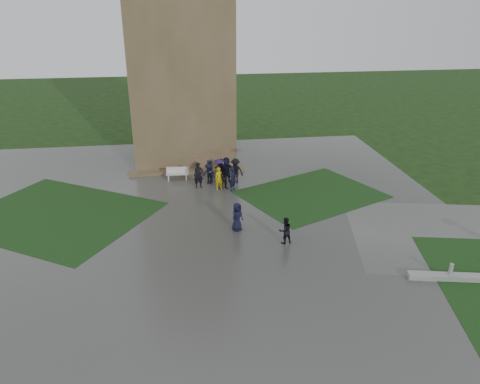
{
  "coord_description": "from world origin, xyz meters",
  "views": [
    {
      "loc": [
        -0.68,
        -24.25,
        12.95
      ],
      "look_at": [
        3.2,
        3.36,
        1.2
      ],
      "focal_mm": 35.0,
      "sensor_mm": 36.0,
      "label": 1
    }
  ],
  "objects": [
    {
      "name": "visitor_cluster",
      "position": [
        2.49,
        7.88,
        1.25
      ],
      "size": [
        3.93,
        3.52,
        2.64
      ],
      "color": "black",
      "rests_on": "plaza"
    },
    {
      "name": "ground",
      "position": [
        0.0,
        0.0,
        0.0
      ],
      "size": [
        120.0,
        120.0,
        0.0
      ],
      "primitive_type": "plane",
      "color": "black"
    },
    {
      "name": "pedestrian_near",
      "position": [
        5.06,
        -1.55,
        0.8
      ],
      "size": [
        0.84,
        0.6,
        1.56
      ],
      "primitive_type": "imported",
      "rotation": [
        0.0,
        0.0,
        3.38
      ],
      "color": "black",
      "rests_on": "plaza"
    },
    {
      "name": "lawn_inset_left",
      "position": [
        -8.5,
        4.0,
        0.03
      ],
      "size": [
        14.1,
        13.46,
        0.01
      ],
      "primitive_type": "cube",
      "rotation": [
        0.0,
        0.0,
        -0.56
      ],
      "color": "black",
      "rests_on": "plaza"
    },
    {
      "name": "lawn_inset_right",
      "position": [
        8.5,
        5.0,
        0.03
      ],
      "size": [
        11.12,
        10.15,
        0.01
      ],
      "primitive_type": "cube",
      "rotation": [
        0.0,
        0.0,
        0.44
      ],
      "color": "black",
      "rests_on": "plaza"
    },
    {
      "name": "pedestrian_mid",
      "position": [
        2.61,
        0.39,
        0.89
      ],
      "size": [
        1.01,
        1.0,
        1.73
      ],
      "primitive_type": "imported",
      "rotation": [
        0.0,
        0.0,
        0.75
      ],
      "color": "black",
      "rests_on": "plaza"
    },
    {
      "name": "tower_plinth",
      "position": [
        0.0,
        10.6,
        0.13
      ],
      "size": [
        9.0,
        0.8,
        0.22
      ],
      "primitive_type": "cube",
      "color": "brown",
      "rests_on": "plaza"
    },
    {
      "name": "tower",
      "position": [
        0.0,
        15.0,
        9.0
      ],
      "size": [
        8.0,
        8.0,
        18.0
      ],
      "primitive_type": "cube",
      "color": "brown",
      "rests_on": "ground"
    },
    {
      "name": "bench",
      "position": [
        -0.77,
        9.21,
        0.52
      ],
      "size": [
        1.71,
        0.64,
        0.97
      ],
      "rotation": [
        0.0,
        0.0,
        -0.07
      ],
      "color": "silver",
      "rests_on": "plaza"
    },
    {
      "name": "plaza",
      "position": [
        0.0,
        2.0,
        0.01
      ],
      "size": [
        34.0,
        34.0,
        0.02
      ],
      "primitive_type": "cube",
      "color": "#383836",
      "rests_on": "ground"
    }
  ]
}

